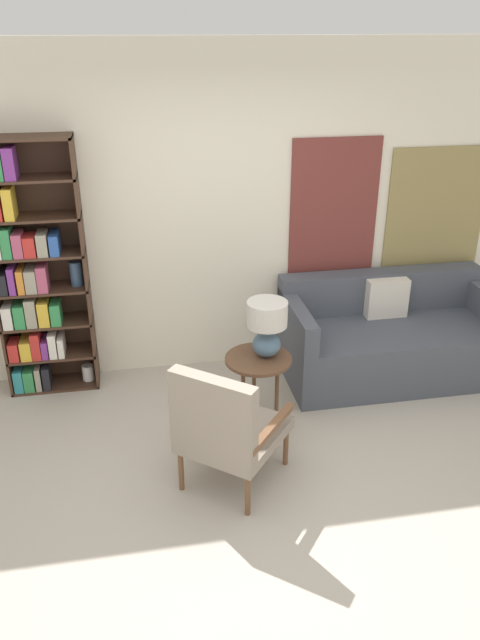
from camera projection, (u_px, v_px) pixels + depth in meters
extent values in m
plane|color=#B2A899|center=(251.00, 517.00, 3.88)|extent=(14.00, 14.00, 0.00)
cube|color=silver|center=(204.00, 216.00, 5.10)|extent=(6.40, 0.06, 2.70)
cube|color=brown|center=(334.00, 214.00, 5.25)|extent=(0.76, 0.02, 1.27)
cube|color=olive|center=(436.00, 210.00, 5.40)|extent=(0.89, 0.02, 1.08)
cube|color=#422B1E|center=(86.00, 268.00, 4.92)|extent=(0.02, 0.30, 2.05)
cube|color=#422B1E|center=(21.00, 137.00, 4.42)|extent=(0.71, 0.30, 0.02)
cube|color=#422B1E|center=(57.00, 383.00, 5.30)|extent=(0.71, 0.30, 0.02)
cube|color=#422B1E|center=(43.00, 265.00, 4.99)|extent=(0.71, 0.01, 2.05)
cube|color=#422B1E|center=(53.00, 353.00, 5.18)|extent=(0.71, 0.30, 0.02)
cube|color=teal|center=(20.00, 377.00, 5.19)|extent=(0.07, 0.24, 0.19)
cube|color=#338C4C|center=(30.00, 377.00, 5.19)|extent=(0.08, 0.21, 0.18)
cube|color=gray|center=(39.00, 375.00, 5.20)|extent=(0.04, 0.21, 0.20)
cube|color=black|center=(47.00, 376.00, 5.19)|extent=(0.06, 0.17, 0.20)
cylinder|color=white|center=(88.00, 372.00, 5.31)|extent=(0.10, 0.10, 0.14)
cube|color=#422B1E|center=(48.00, 322.00, 5.05)|extent=(0.71, 0.30, 0.02)
cube|color=red|center=(15.00, 350.00, 5.05)|extent=(0.08, 0.18, 0.15)
cube|color=gold|center=(27.00, 347.00, 5.08)|extent=(0.09, 0.22, 0.16)
cube|color=red|center=(37.00, 343.00, 5.08)|extent=(0.07, 0.22, 0.23)
cube|color=#7A338C|center=(46.00, 347.00, 5.10)|extent=(0.05, 0.20, 0.15)
cube|color=silver|center=(53.00, 342.00, 5.11)|extent=(0.06, 0.24, 0.21)
cube|color=silver|center=(62.00, 344.00, 5.12)|extent=(0.05, 0.21, 0.17)
cube|color=#422B1E|center=(43.00, 288.00, 4.93)|extent=(0.71, 0.30, 0.02)
cube|color=silver|center=(9.00, 314.00, 4.95)|extent=(0.08, 0.25, 0.18)
cube|color=#338C4C|center=(21.00, 313.00, 4.95)|extent=(0.08, 0.23, 0.19)
cube|color=gray|center=(32.00, 310.00, 4.95)|extent=(0.08, 0.22, 0.23)
cube|color=gold|center=(44.00, 311.00, 4.97)|extent=(0.08, 0.21, 0.20)
cube|color=#338C4C|center=(56.00, 312.00, 4.98)|extent=(0.08, 0.18, 0.18)
cube|color=#422B1E|center=(38.00, 254.00, 4.80)|extent=(0.71, 0.30, 0.02)
cube|color=black|center=(3.00, 282.00, 4.81)|extent=(0.08, 0.22, 0.16)
cube|color=#7A338C|center=(13.00, 277.00, 4.83)|extent=(0.05, 0.25, 0.21)
cube|color=orange|center=(22.00, 278.00, 4.84)|extent=(0.05, 0.25, 0.19)
cube|color=gray|center=(32.00, 278.00, 4.85)|extent=(0.08, 0.24, 0.18)
cube|color=#B24C6B|center=(43.00, 277.00, 4.83)|extent=(0.08, 0.17, 0.21)
cylinder|color=#334C6B|center=(76.00, 273.00, 4.92)|extent=(0.10, 0.10, 0.20)
cube|color=#422B1E|center=(33.00, 217.00, 4.67)|extent=(0.71, 0.30, 0.02)
cube|color=#338C4C|center=(7.00, 241.00, 4.68)|extent=(0.07, 0.21, 0.23)
cube|color=#B24C6B|center=(18.00, 244.00, 4.70)|extent=(0.07, 0.19, 0.18)
cube|color=red|center=(30.00, 245.00, 4.71)|extent=(0.09, 0.19, 0.16)
cube|color=gray|center=(43.00, 243.00, 4.73)|extent=(0.08, 0.20, 0.17)
cube|color=#2D56A8|center=(55.00, 242.00, 4.77)|extent=(0.07, 0.24, 0.16)
cube|color=#422B1E|center=(27.00, 178.00, 4.55)|extent=(0.71, 0.30, 0.02)
cube|color=gold|center=(9.00, 203.00, 4.57)|extent=(0.07, 0.21, 0.23)
cube|color=#338C4C|center=(1.00, 167.00, 4.45)|extent=(0.05, 0.20, 0.17)
cube|color=#7A338C|center=(10.00, 163.00, 4.44)|extent=(0.08, 0.19, 0.23)
cylinder|color=brown|center=(286.00, 446.00, 4.28)|extent=(0.04, 0.04, 0.30)
cylinder|color=brown|center=(224.00, 426.00, 4.49)|extent=(0.04, 0.04, 0.30)
cylinder|color=brown|center=(248.00, 495.00, 3.84)|extent=(0.04, 0.04, 0.30)
cylinder|color=brown|center=(181.00, 470.00, 4.05)|extent=(0.04, 0.04, 0.30)
cube|color=gray|center=(235.00, 434.00, 4.08)|extent=(0.85, 0.86, 0.08)
cube|color=gray|center=(213.00, 416.00, 3.74)|extent=(0.51, 0.44, 0.52)
cube|color=brown|center=(272.00, 428.00, 3.91)|extent=(0.40, 0.48, 0.04)
cube|color=brown|center=(200.00, 405.00, 4.14)|extent=(0.40, 0.48, 0.04)
cube|color=#474C56|center=(391.00, 350.00, 5.36)|extent=(1.81, 0.88, 0.47)
cube|color=#474C56|center=(380.00, 290.00, 5.49)|extent=(1.81, 0.20, 0.36)
cube|color=#474C56|center=(297.00, 320.00, 5.07)|extent=(0.12, 0.88, 0.25)
cube|color=beige|center=(387.00, 298.00, 5.36)|extent=(0.36, 0.12, 0.34)
cylinder|color=brown|center=(258.00, 359.00, 4.54)|extent=(0.49, 0.49, 0.02)
cylinder|color=brown|center=(254.00, 383.00, 4.79)|extent=(0.03, 0.03, 0.55)
cylinder|color=brown|center=(243.00, 400.00, 4.58)|extent=(0.03, 0.03, 0.55)
cylinder|color=brown|center=(277.00, 397.00, 4.62)|extent=(0.03, 0.03, 0.55)
ellipsoid|color=slate|center=(266.00, 344.00, 4.53)|extent=(0.21, 0.21, 0.19)
cylinder|color=tan|center=(267.00, 329.00, 4.47)|extent=(0.02, 0.02, 0.06)
cylinder|color=beige|center=(267.00, 314.00, 4.42)|extent=(0.29, 0.29, 0.18)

